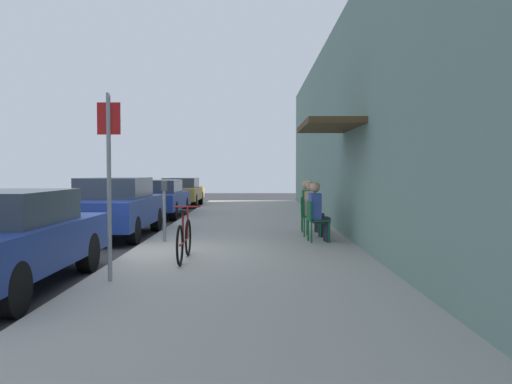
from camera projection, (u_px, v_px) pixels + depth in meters
ground_plane at (125, 260)px, 9.95m from camera, size 60.00×60.00×0.00m
sidewalk_slab at (248, 242)px, 11.95m from camera, size 4.50×32.00×0.12m
building_facade at (356, 121)px, 11.84m from camera, size 1.40×32.00×5.48m
parked_car_0 at (0, 239)px, 7.40m from camera, size 1.80×4.40×1.37m
parked_car_1 at (114, 207)px, 13.37m from camera, size 1.80×4.40×1.48m
parked_car_2 at (157, 198)px, 19.21m from camera, size 1.80×4.40×1.33m
parked_car_3 at (181, 191)px, 25.20m from camera, size 1.80×4.40×1.32m
parking_meter at (164, 206)px, 11.61m from camera, size 0.12×0.10×1.32m
street_sign at (109, 171)px, 7.42m from camera, size 0.32×0.06×2.60m
bicycle_0 at (184, 239)px, 9.16m from camera, size 0.46×1.71×0.90m
cafe_chair_0 at (315, 218)px, 11.58m from camera, size 0.48×0.48×0.87m
seated_patron_0 at (318, 210)px, 11.58m from camera, size 0.45×0.39×1.29m
cafe_chair_1 at (310, 215)px, 12.57m from camera, size 0.54×0.54×0.87m
seated_patron_1 at (313, 207)px, 12.55m from camera, size 0.50×0.45×1.29m
cafe_chair_2 at (306, 212)px, 13.51m from camera, size 0.46×0.46×0.87m
seated_patron_2 at (309, 204)px, 13.50m from camera, size 0.44×0.37×1.29m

